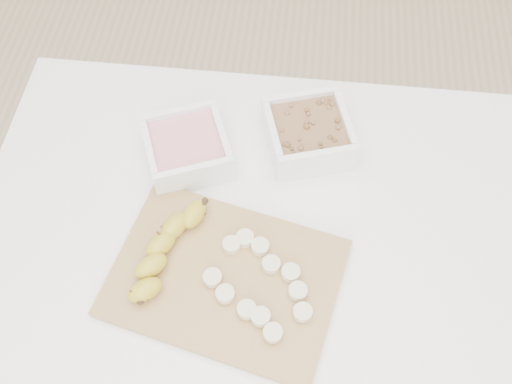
# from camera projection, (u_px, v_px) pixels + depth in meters

# --- Properties ---
(ground) EXTENTS (3.50, 3.50, 0.00)m
(ground) POSITION_uv_depth(u_px,v_px,m) (255.00, 345.00, 1.65)
(ground) COLOR #C6AD89
(ground) RESTS_ON ground
(table) EXTENTS (1.00, 0.70, 0.75)m
(table) POSITION_uv_depth(u_px,v_px,m) (254.00, 247.00, 1.09)
(table) COLOR white
(table) RESTS_ON ground
(bowl_yogurt) EXTENTS (0.19, 0.19, 0.07)m
(bowl_yogurt) POSITION_uv_depth(u_px,v_px,m) (187.00, 148.00, 1.05)
(bowl_yogurt) COLOR white
(bowl_yogurt) RESTS_ON table
(bowl_granola) EXTENTS (0.19, 0.19, 0.07)m
(bowl_granola) POSITION_uv_depth(u_px,v_px,m) (308.00, 133.00, 1.06)
(bowl_granola) COLOR white
(bowl_granola) RESTS_ON table
(cutting_board) EXTENTS (0.42, 0.34, 0.01)m
(cutting_board) POSITION_uv_depth(u_px,v_px,m) (225.00, 278.00, 0.94)
(cutting_board) COLOR tan
(cutting_board) RESTS_ON table
(banana) EXTENTS (0.15, 0.20, 0.03)m
(banana) POSITION_uv_depth(u_px,v_px,m) (165.00, 251.00, 0.94)
(banana) COLOR gold
(banana) RESTS_ON cutting_board
(banana_slices) EXTENTS (0.18, 0.19, 0.02)m
(banana_slices) POSITION_uv_depth(u_px,v_px,m) (260.00, 283.00, 0.92)
(banana_slices) COLOR beige
(banana_slices) RESTS_ON cutting_board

